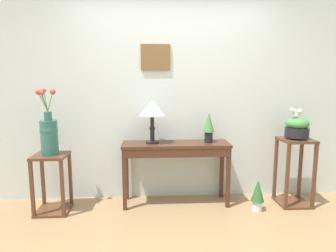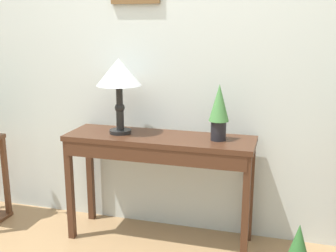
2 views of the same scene
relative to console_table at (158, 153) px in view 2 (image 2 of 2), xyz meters
name	(u,v)px [view 2 (image 2 of 2)]	position (x,y,z in m)	size (l,w,h in m)	color
back_wall_with_art	(165,40)	(-0.04, 0.31, 0.74)	(9.00, 0.13, 2.80)	silver
console_table	(158,153)	(0.00, 0.00, 0.00)	(1.29, 0.38, 0.77)	#472819
table_lamp	(119,76)	(-0.28, 0.02, 0.51)	(0.31, 0.31, 0.52)	black
potted_plant_on_console	(219,109)	(0.40, 0.03, 0.32)	(0.13, 0.13, 0.37)	black
potted_plant_floor	(298,251)	(0.94, -0.25, -0.45)	(0.15, 0.15, 0.38)	silver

